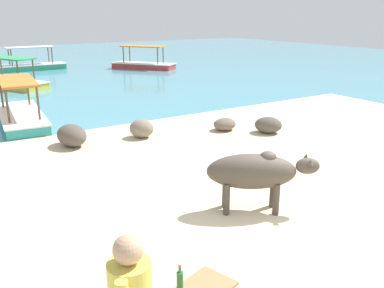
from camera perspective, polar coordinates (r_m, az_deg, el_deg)
sand_beach at (r=6.65m, az=15.13°, el=-10.87°), size 18.00×14.00×0.04m
water_surface at (r=26.40m, az=-22.82°, el=9.48°), size 60.00×36.00×0.03m
cow at (r=6.66m, az=8.59°, el=-3.81°), size 1.71×1.29×1.02m
bottle at (r=4.23m, az=-1.67°, el=-18.34°), size 0.07×0.07×0.30m
shore_rock_large at (r=11.39m, az=4.51°, el=2.73°), size 0.67×0.58×0.33m
shore_rock_medium at (r=10.38m, az=-16.21°, el=1.14°), size 0.75×0.98×0.53m
shore_rock_small at (r=11.28m, az=10.44°, el=2.59°), size 0.94×0.95×0.43m
shore_rock_flat at (r=10.74m, az=-6.95°, el=2.13°), size 0.84×0.84×0.48m
boat_yellow at (r=19.80m, az=-23.65°, el=7.93°), size 2.68×3.80×1.29m
boat_teal at (r=13.11m, az=-22.48°, el=3.80°), size 1.46×3.76×1.29m
boat_red at (r=24.65m, az=-6.68°, el=10.91°), size 3.16×3.61×1.29m
boat_green at (r=25.51m, az=-21.18°, el=10.08°), size 3.68×1.18×1.29m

